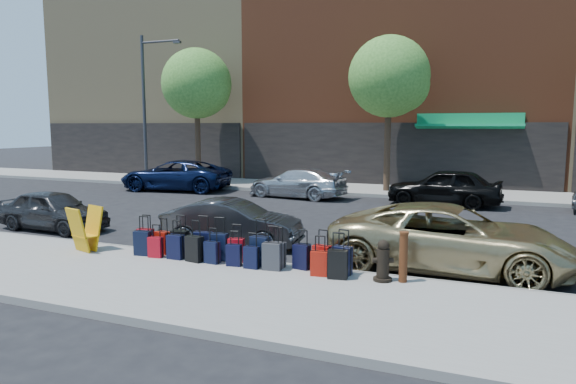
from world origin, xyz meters
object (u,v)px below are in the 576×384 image
at_px(streetlight, 147,100).
at_px(car_far_1, 297,183).
at_px(tree_left, 199,85).
at_px(fire_hydrant, 383,262).
at_px(car_near_0, 53,210).
at_px(car_far_0, 175,175).
at_px(tree_center, 392,79).
at_px(car_far_2, 444,187).
at_px(bollard, 403,256).
at_px(car_near_2, 451,238).
at_px(car_near_1, 232,223).
at_px(display_rack, 85,229).
at_px(suitcase_front_5, 236,250).

height_order(streetlight, car_far_1, streetlight).
bearing_deg(tree_left, fire_hydrant, -47.59).
relative_size(fire_hydrant, car_near_0, 0.23).
distance_m(car_near_0, car_far_0, 10.00).
distance_m(tree_center, car_far_2, 6.14).
relative_size(tree_left, car_far_0, 1.32).
bearing_deg(bollard, car_near_2, 67.08).
bearing_deg(car_far_1, tree_left, -105.24).
height_order(car_near_0, car_near_1, car_near_0).
bearing_deg(car_far_2, streetlight, -94.53).
bearing_deg(bollard, fire_hydrant, -170.22).
distance_m(car_near_1, car_far_2, 10.53).
height_order(car_far_1, car_far_2, car_far_2).
distance_m(tree_center, display_rack, 16.22).
distance_m(bollard, car_near_2, 1.93).
height_order(streetlight, fire_hydrant, streetlight).
relative_size(tree_left, suitcase_front_5, 8.39).
xyz_separation_m(tree_left, fire_hydrant, (13.21, -14.46, -4.87)).
distance_m(fire_hydrant, car_far_1, 13.17).
xyz_separation_m(car_near_2, car_far_1, (-7.47, 9.70, -0.08)).
height_order(car_near_0, car_far_0, car_far_0).
height_order(tree_center, car_far_0, tree_center).
bearing_deg(car_far_2, car_far_0, -87.07).
bearing_deg(streetlight, car_far_1, -12.69).
distance_m(streetlight, car_near_1, 16.92).
bearing_deg(tree_left, car_near_1, -54.98).
height_order(tree_left, car_near_1, tree_left).
bearing_deg(suitcase_front_5, bollard, -12.85).
distance_m(streetlight, suitcase_front_5, 19.09).
bearing_deg(suitcase_front_5, car_near_1, 109.63).
xyz_separation_m(bollard, car_far_0, (-13.32, 11.56, 0.09)).
distance_m(streetlight, car_far_2, 16.84).
xyz_separation_m(tree_center, bollard, (3.10, -14.40, -4.73)).
bearing_deg(car_far_1, car_near_1, 18.27).
bearing_deg(suitcase_front_5, car_far_2, 61.87).
bearing_deg(tree_center, fire_hydrant, -79.39).
height_order(streetlight, car_far_2, streetlight).
relative_size(tree_center, car_far_0, 1.32).
bearing_deg(fire_hydrant, car_far_1, 97.17).
bearing_deg(tree_left, streetlight, -166.61).
relative_size(bollard, car_far_1, 0.22).
bearing_deg(car_near_0, display_rack, -120.80).
bearing_deg(display_rack, tree_center, 89.02).
distance_m(tree_left, car_far_2, 14.37).
xyz_separation_m(streetlight, car_far_0, (3.22, -2.14, -3.90)).
bearing_deg(tree_center, car_near_2, -73.01).
bearing_deg(car_far_1, car_far_0, -82.95).
height_order(car_near_1, car_far_0, car_far_0).
relative_size(tree_left, car_near_1, 1.92).
bearing_deg(car_far_1, streetlight, -95.01).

